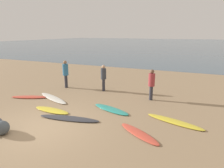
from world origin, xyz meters
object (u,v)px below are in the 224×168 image
(surfboard_2, at_px, (52,110))
(surfboard_5, at_px, (139,133))
(surfboard_0, at_px, (30,97))
(surfboard_3, at_px, (69,118))
(surfboard_1, at_px, (53,98))
(surfboard_4, at_px, (111,109))
(surfboard_6, at_px, (174,122))
(person_0, at_px, (152,82))
(beach_rock_far, at_px, (2,128))
(person_2, at_px, (104,76))
(person_1, at_px, (66,72))

(surfboard_2, bearing_deg, surfboard_5, -3.23)
(surfboard_0, bearing_deg, surfboard_3, -43.07)
(surfboard_1, bearing_deg, surfboard_2, -29.69)
(surfboard_4, distance_m, surfboard_6, 2.90)
(person_0, height_order, beach_rock_far, person_0)
(surfboard_6, relative_size, person_2, 1.47)
(surfboard_1, relative_size, person_1, 1.43)
(beach_rock_far, bearing_deg, person_1, 105.12)
(surfboard_2, xyz_separation_m, surfboard_3, (1.27, -0.43, -0.00))
(surfboard_5, bearing_deg, surfboard_4, 169.45)
(surfboard_5, xyz_separation_m, person_2, (-3.53, 4.41, 0.93))
(surfboard_3, distance_m, person_0, 4.73)
(surfboard_0, xyz_separation_m, beach_rock_far, (2.26, -3.49, 0.21))
(surfboard_1, distance_m, surfboard_2, 1.78)
(surfboard_1, height_order, surfboard_5, surfboard_1)
(surfboard_4, relative_size, person_1, 1.14)
(surfboard_5, xyz_separation_m, person_0, (-0.44, 3.89, 0.95))
(surfboard_0, height_order, surfboard_6, surfboard_0)
(surfboard_0, height_order, surfboard_1, surfboard_1)
(surfboard_6, bearing_deg, person_1, 176.80)
(surfboard_0, distance_m, surfboard_5, 6.94)
(surfboard_6, bearing_deg, surfboard_0, -163.57)
(surfboard_0, xyz_separation_m, surfboard_2, (2.43, -1.06, -0.00))
(surfboard_2, xyz_separation_m, surfboard_4, (2.50, 1.20, 0.00))
(person_0, bearing_deg, beach_rock_far, -150.11)
(surfboard_6, distance_m, beach_rock_far, 6.55)
(surfboard_0, height_order, surfboard_3, surfboard_0)
(surfboard_3, bearing_deg, person_0, 45.65)
(person_1, distance_m, person_2, 2.63)
(surfboard_3, bearing_deg, surfboard_5, -11.11)
(surfboard_0, relative_size, person_2, 1.26)
(surfboard_0, height_order, surfboard_2, surfboard_0)
(person_2, bearing_deg, person_0, -152.32)
(surfboard_0, distance_m, surfboard_4, 4.93)
(person_0, relative_size, person_1, 0.93)
(beach_rock_far, bearing_deg, surfboard_4, 53.71)
(surfboard_5, height_order, beach_rock_far, beach_rock_far)
(surfboard_6, bearing_deg, surfboard_2, -152.61)
(surfboard_2, xyz_separation_m, person_1, (-1.80, 3.62, 1.03))
(surfboard_4, height_order, beach_rock_far, beach_rock_far)
(surfboard_4, xyz_separation_m, person_2, (-1.69, 2.71, 0.92))
(surfboard_1, height_order, surfboard_4, surfboard_1)
(surfboard_0, xyz_separation_m, person_2, (3.24, 2.86, 0.92))
(surfboard_5, relative_size, person_0, 1.15)
(person_2, bearing_deg, surfboard_4, 159.17)
(surfboard_2, bearing_deg, person_2, 81.59)
(surfboard_6, xyz_separation_m, person_2, (-4.59, 2.90, 0.93))
(surfboard_0, bearing_deg, person_0, -0.96)
(surfboard_0, xyz_separation_m, surfboard_6, (7.82, -0.04, -0.00))
(surfboard_4, relative_size, person_2, 1.26)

